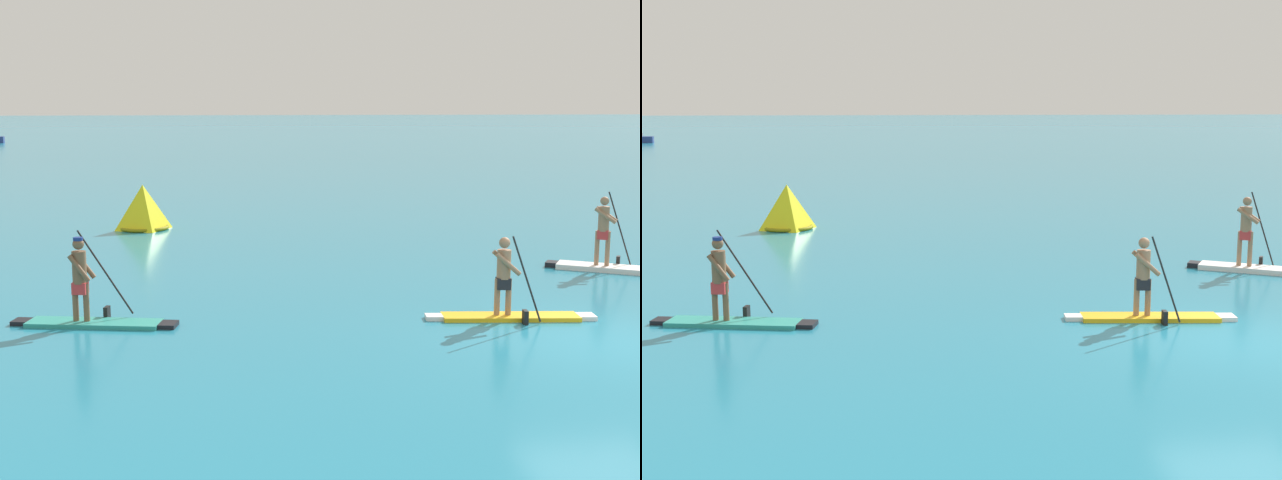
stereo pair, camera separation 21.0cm
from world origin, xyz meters
TOP-DOWN VIEW (x-y plane):
  - ground at (0.00, 0.00)m, footprint 440.00×440.00m
  - paddleboarder_near_left at (-9.06, 1.93)m, footprint 3.12×1.07m
  - paddleboarder_mid_center at (-1.19, 1.50)m, footprint 3.27×0.90m
  - paddleboarder_far_right at (2.72, 5.86)m, footprint 2.67×1.82m
  - race_marker_buoy at (-9.17, 14.00)m, footprint 1.76×1.76m

SIDE VIEW (x-z plane):
  - ground at x=0.00m, z-range 0.00..0.00m
  - paddleboarder_far_right at x=2.72m, z-range -0.59..1.33m
  - paddleboarder_mid_center at x=-1.19m, z-range -0.48..1.25m
  - paddleboarder_near_left at x=-9.06m, z-range -0.49..1.30m
  - race_marker_buoy at x=-9.17m, z-range -0.07..1.38m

